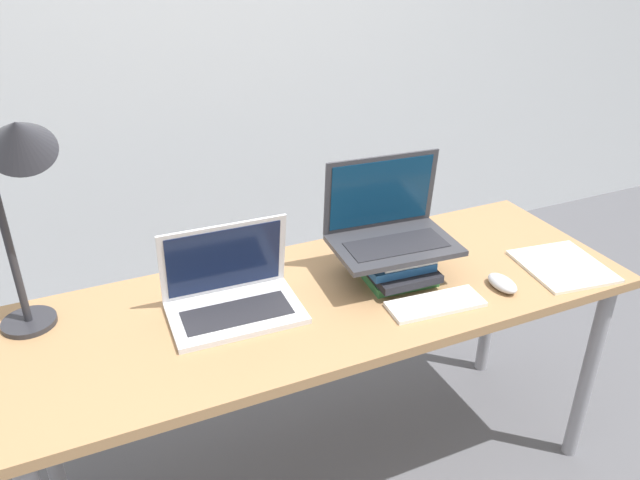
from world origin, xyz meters
name	(u,v)px	position (x,y,z in m)	size (l,w,h in m)	color
wall_back	(189,8)	(0.00, 1.75, 1.35)	(8.00, 0.05, 2.70)	silver
desk	(329,316)	(0.00, 0.32, 0.66)	(1.79, 0.63, 0.74)	#9E754C
laptop_left	(232,295)	(-0.28, 0.35, 0.79)	(0.36, 0.24, 0.24)	silver
book_stack	(393,260)	(0.22, 0.33, 0.79)	(0.22, 0.26, 0.10)	#33753D
laptop_on_books	(390,227)	(0.21, 0.35, 0.89)	(0.37, 0.26, 0.25)	#333338
wireless_keyboard	(435,304)	(0.24, 0.14, 0.75)	(0.28, 0.12, 0.01)	white
mouse	(502,283)	(0.47, 0.13, 0.76)	(0.06, 0.11, 0.03)	#B2B2B7
notepad	(563,266)	(0.72, 0.15, 0.75)	(0.27, 0.29, 0.01)	white
desk_lamp	(19,164)	(-0.72, 0.47, 1.20)	(0.23, 0.20, 0.61)	#28282D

